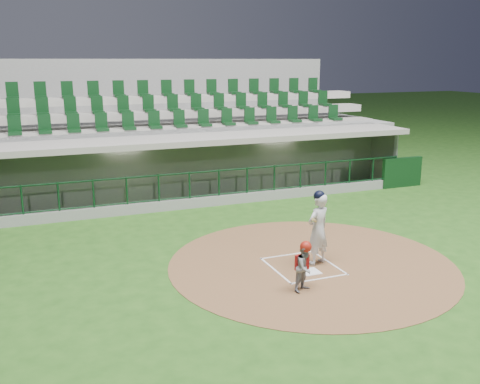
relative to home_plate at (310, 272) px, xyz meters
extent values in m
plane|color=#214C15|center=(0.00, 0.70, -0.02)|extent=(120.00, 120.00, 0.00)
cylinder|color=brown|center=(0.30, 0.50, -0.02)|extent=(7.20, 7.20, 0.01)
cube|color=white|center=(0.00, 0.00, 0.00)|extent=(0.43, 0.43, 0.02)
cube|color=white|center=(-0.75, 0.40, 0.00)|extent=(0.05, 1.80, 0.01)
cube|color=white|center=(0.75, 0.40, 0.00)|extent=(0.05, 1.80, 0.01)
cube|color=white|center=(0.00, 1.25, 0.00)|extent=(1.55, 0.05, 0.01)
cube|color=white|center=(0.00, -0.45, 0.00)|extent=(1.55, 0.05, 0.01)
cube|color=slate|center=(0.00, 8.20, -0.57)|extent=(15.00, 3.00, 0.10)
cube|color=gray|center=(0.00, 9.80, 0.83)|extent=(15.00, 0.20, 2.70)
cube|color=beige|center=(0.00, 9.68, 1.08)|extent=(13.50, 0.04, 0.90)
cube|color=slate|center=(7.50, 8.20, 0.83)|extent=(0.20, 3.00, 2.70)
cube|color=gray|center=(0.00, 7.95, 2.28)|extent=(15.40, 3.50, 0.20)
cube|color=gray|center=(0.00, 6.65, 0.13)|extent=(15.00, 0.15, 0.40)
cube|color=black|center=(0.00, 6.65, 1.70)|extent=(15.00, 0.01, 0.95)
cube|color=brown|center=(0.00, 9.25, -0.30)|extent=(12.75, 0.40, 0.45)
cube|color=white|center=(-3.00, 8.20, 2.15)|extent=(1.30, 0.35, 0.04)
cube|color=white|center=(3.00, 8.20, 2.15)|extent=(1.30, 0.35, 0.04)
cube|color=black|center=(7.80, 6.60, 0.58)|extent=(1.80, 0.18, 1.20)
imported|color=#B51E13|center=(-5.73, 9.07, 0.35)|extent=(1.25, 0.91, 1.74)
imported|color=#A61211|center=(-1.70, 9.00, 0.43)|extent=(1.16, 0.58, 1.91)
imported|color=#A61911|center=(2.02, 9.11, 0.40)|extent=(0.93, 0.64, 1.83)
imported|color=#A91214|center=(5.05, 9.19, 0.27)|extent=(1.52, 0.67, 1.59)
cube|color=gray|center=(0.00, 11.45, 1.13)|extent=(17.00, 6.50, 2.50)
cube|color=gray|center=(0.00, 9.95, 2.28)|extent=(16.60, 0.95, 0.30)
cube|color=gray|center=(0.00, 10.90, 2.83)|extent=(16.60, 0.95, 0.30)
cube|color=#A7A297|center=(0.00, 11.85, 3.38)|extent=(16.60, 0.95, 0.30)
cube|color=gray|center=(0.00, 14.80, 2.50)|extent=(17.00, 0.25, 5.05)
imported|color=silver|center=(0.42, 0.43, 0.90)|extent=(0.77, 0.63, 1.82)
sphere|color=black|center=(0.42, 0.43, 1.75)|extent=(0.28, 0.28, 0.28)
cylinder|color=tan|center=(0.17, 0.18, 1.23)|extent=(0.58, 0.79, 0.39)
imported|color=gray|center=(-0.63, -0.87, 0.53)|extent=(0.64, 0.58, 1.07)
sphere|color=maroon|center=(-0.63, -0.87, 1.01)|extent=(0.26, 0.26, 0.26)
cube|color=#9B1011|center=(-0.63, -0.72, 0.60)|extent=(0.32, 0.10, 0.35)
camera|label=1|loc=(-6.03, -10.60, 4.98)|focal=40.00mm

